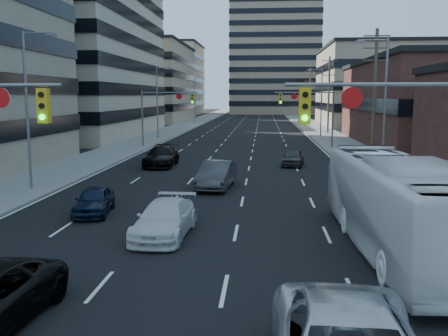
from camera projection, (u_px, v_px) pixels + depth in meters
name	position (u px, v px, depth m)	size (l,w,h in m)	color
road_surface	(253.00, 116.00, 136.57)	(18.00, 300.00, 0.02)	black
sidewalk_left	(211.00, 115.00, 137.45)	(5.00, 300.00, 0.15)	slate
sidewalk_right	(295.00, 116.00, 135.67)	(5.00, 300.00, 0.15)	slate
office_left_mid	(44.00, 32.00, 67.60)	(26.00, 34.00, 28.00)	#ADA089
office_left_far	(139.00, 84.00, 107.69)	(20.00, 30.00, 16.00)	gray
office_right_far	(384.00, 87.00, 92.19)	(22.00, 28.00, 14.00)	gray
apartment_tower	(275.00, 18.00, 151.67)	(26.00, 26.00, 58.00)	gray
bg_block_left	(159.00, 80.00, 147.17)	(24.00, 24.00, 20.00)	#ADA089
bg_block_right	(373.00, 94.00, 133.22)	(22.00, 22.00, 12.00)	gray
signal_near_right	(416.00, 134.00, 15.01)	(6.59, 0.33, 6.00)	slate
signal_far_left	(164.00, 107.00, 52.69)	(6.09, 0.33, 6.00)	slate
signal_far_right	(310.00, 107.00, 51.49)	(6.09, 0.33, 6.00)	slate
utility_pole_block	(375.00, 92.00, 42.06)	(2.20, 0.28, 11.00)	#4C3D2D
utility_pole_midblock	(329.00, 94.00, 71.65)	(2.20, 0.28, 11.00)	#4C3D2D
utility_pole_distant	(310.00, 94.00, 101.25)	(2.20, 0.28, 11.00)	#4C3D2D
streetlight_left_near	(29.00, 103.00, 28.13)	(2.03, 0.22, 9.00)	slate
streetlight_left_mid	(158.00, 99.00, 62.66)	(2.03, 0.22, 9.00)	slate
streetlight_left_far	(196.00, 98.00, 97.19)	(2.03, 0.22, 9.00)	slate
streetlight_right_near	(382.00, 102.00, 31.45)	(2.03, 0.22, 9.00)	slate
streetlight_right_far	(320.00, 99.00, 65.98)	(2.03, 0.22, 9.00)	slate
white_van	(165.00, 219.00, 19.47)	(1.93, 4.75, 1.38)	silver
transit_bus	(398.00, 205.00, 17.38)	(2.84, 12.16, 3.39)	white
sedan_blue	(94.00, 201.00, 23.14)	(1.51, 3.76, 1.28)	black
sedan_grey_center	(217.00, 175.00, 29.62)	(1.70, 4.88, 1.61)	#38373A
sedan_black_far	(162.00, 156.00, 38.86)	(2.20, 5.40, 1.57)	black
sedan_grey_right	(293.00, 157.00, 39.14)	(1.57, 3.90, 1.33)	#323235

